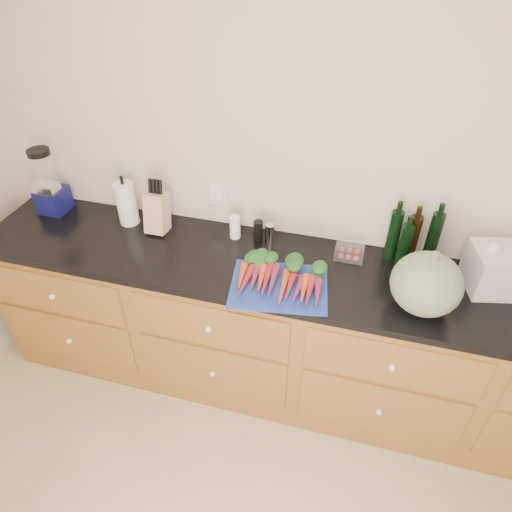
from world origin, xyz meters
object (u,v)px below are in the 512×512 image
(cutting_board, at_px, (279,286))
(carrots, at_px, (281,276))
(tomato_box, at_px, (349,251))
(squash, at_px, (426,284))
(blender_appliance, at_px, (48,185))
(paper_towel, at_px, (127,204))
(knife_block, at_px, (157,212))

(cutting_board, relative_size, carrots, 1.10)
(cutting_board, height_order, tomato_box, tomato_box)
(squash, bearing_deg, carrots, -179.99)
(blender_appliance, distance_m, paper_towel, 0.49)
(blender_appliance, height_order, knife_block, blender_appliance)
(carrots, distance_m, blender_appliance, 1.48)
(carrots, bearing_deg, knife_block, 161.26)
(blender_appliance, bearing_deg, knife_block, -1.50)
(paper_towel, relative_size, knife_block, 1.11)
(cutting_board, xyz_separation_m, paper_towel, (-0.96, 0.32, 0.12))
(blender_appliance, bearing_deg, squash, -7.50)
(cutting_board, height_order, squash, squash)
(squash, height_order, knife_block, squash)
(carrots, height_order, squash, squash)
(carrots, height_order, knife_block, knife_block)
(squash, xyz_separation_m, knife_block, (-1.42, 0.26, -0.03))
(squash, bearing_deg, cutting_board, -176.43)
(blender_appliance, relative_size, paper_towel, 1.56)
(squash, distance_m, tomato_box, 0.47)
(knife_block, xyz_separation_m, tomato_box, (1.06, 0.03, -0.08))
(carrots, xyz_separation_m, knife_block, (-0.76, 0.26, 0.08))
(squash, bearing_deg, tomato_box, 140.85)
(carrots, distance_m, knife_block, 0.81)
(squash, xyz_separation_m, tomato_box, (-0.36, 0.29, -0.11))
(paper_towel, xyz_separation_m, knife_block, (0.20, -0.02, -0.01))
(cutting_board, relative_size, paper_towel, 1.85)
(blender_appliance, bearing_deg, carrots, -10.83)
(paper_towel, bearing_deg, blender_appliance, -179.75)
(knife_block, bearing_deg, squash, -10.35)
(blender_appliance, height_order, tomato_box, blender_appliance)
(blender_appliance, relative_size, tomato_box, 2.68)
(carrots, bearing_deg, squash, 0.01)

